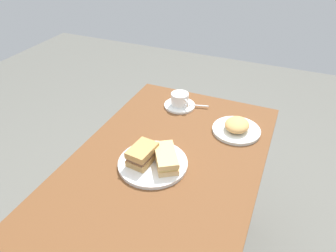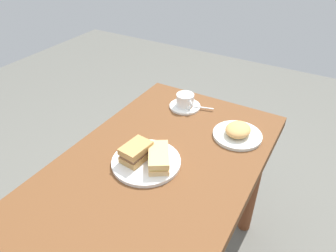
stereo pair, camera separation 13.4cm
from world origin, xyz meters
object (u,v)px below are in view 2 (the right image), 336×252
sandwich_plate (146,162)px  coffee_saucer (185,106)px  dining_table (148,195)px  side_plate (237,135)px  spoon (201,107)px  sandwich_front (136,152)px  sandwich_back (159,158)px  coffee_cup (185,100)px

sandwich_plate → coffee_saucer: size_ratio=1.74×
dining_table → side_plate: bearing=152.0°
sandwich_plate → spoon: (-0.46, 0.01, 0.01)m
sandwich_plate → dining_table: bearing=37.1°
sandwich_front → sandwich_back: 0.09m
sandwich_front → coffee_saucer: size_ratio=0.82×
coffee_saucer → spoon: spoon is taller
coffee_saucer → spoon: (-0.02, 0.08, 0.01)m
dining_table → sandwich_back: (-0.06, 0.01, 0.15)m
sandwich_plate → spoon: size_ratio=2.69×
dining_table → side_plate: 0.45m
side_plate → sandwich_plate: bearing=-35.5°
dining_table → sandwich_plate: (-0.05, -0.04, 0.12)m
dining_table → side_plate: (-0.39, 0.21, 0.12)m
sandwich_plate → spoon: spoon is taller
dining_table → sandwich_front: 0.18m
coffee_cup → spoon: size_ratio=1.06×
coffee_cup → side_plate: size_ratio=0.50×
sandwich_back → side_plate: 0.38m
sandwich_back → side_plate: bearing=149.4°
coffee_cup → spoon: (-0.02, 0.07, -0.03)m
sandwich_back → coffee_saucer: size_ratio=1.08×
sandwich_back → coffee_saucer: bearing=-165.3°
dining_table → coffee_saucer: coffee_saucer is taller
side_plate → spoon: bearing=-117.9°
sandwich_plate → sandwich_front: 0.05m
sandwich_plate → sandwich_back: bearing=104.5°
sandwich_plate → coffee_cup: bearing=-171.9°
sandwich_plate → side_plate: (-0.34, 0.24, 0.00)m
coffee_cup → side_plate: bearing=71.7°
sandwich_plate → coffee_saucer: bearing=-171.8°
sandwich_front → coffee_cup: 0.45m
sandwich_plate → sandwich_back: 0.06m
sandwich_plate → sandwich_back: sandwich_back is taller
sandwich_plate → side_plate: size_ratio=1.27×
dining_table → spoon: 0.52m
dining_table → coffee_cup: size_ratio=12.43×
coffee_saucer → sandwich_plate: bearing=8.2°
coffee_cup → coffee_saucer: bearing=-124.2°
coffee_cup → side_plate: (0.10, 0.30, -0.04)m
coffee_saucer → coffee_cup: coffee_cup is taller
sandwich_back → dining_table: bearing=-12.0°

